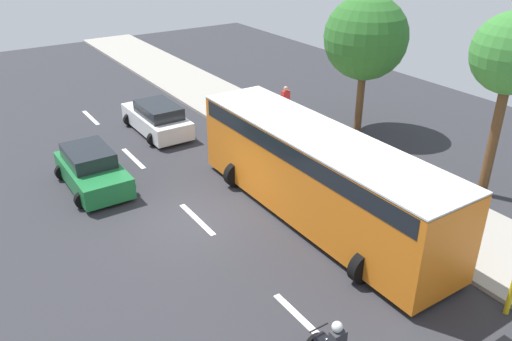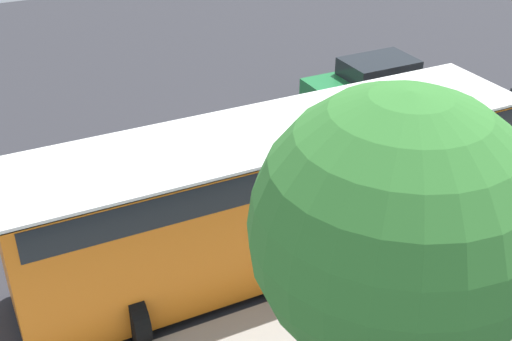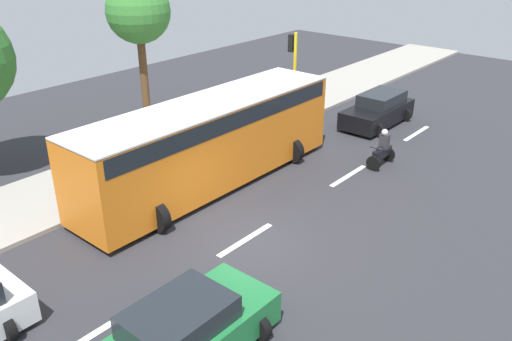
{
  "view_description": "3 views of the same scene",
  "coord_description": "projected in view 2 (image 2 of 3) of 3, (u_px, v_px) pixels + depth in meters",
  "views": [
    {
      "loc": [
        -6.77,
        -14.05,
        9.67
      ],
      "look_at": [
        2.26,
        -0.34,
        1.44
      ],
      "focal_mm": 36.31,
      "sensor_mm": 36.0,
      "label": 1
    },
    {
      "loc": [
        13.99,
        -7.84,
        9.03
      ],
      "look_at": [
        2.53,
        -2.11,
        1.64
      ],
      "focal_mm": 46.72,
      "sensor_mm": 36.0,
      "label": 2
    },
    {
      "loc": [
        -9.25,
        10.39,
        8.82
      ],
      "look_at": [
        1.19,
        -1.9,
        1.32
      ],
      "focal_mm": 37.3,
      "sensor_mm": 36.0,
      "label": 3
    }
  ],
  "objects": [
    {
      "name": "car_green",
      "position": [
        371.0,
        84.0,
        21.47
      ],
      "size": [
        2.3,
        4.07,
        1.52
      ],
      "color": "#1E7238",
      "rests_on": "ground"
    },
    {
      "name": "lane_stripe_south",
      "position": [
        452.0,
        121.0,
        20.71
      ],
      "size": [
        0.2,
        2.4,
        0.01
      ],
      "primitive_type": "cube",
      "color": "white",
      "rests_on": "ground"
    },
    {
      "name": "city_bus",
      "position": [
        277.0,
        184.0,
        13.88
      ],
      "size": [
        3.2,
        11.0,
        3.16
      ],
      "color": "orange",
      "rests_on": "ground"
    },
    {
      "name": "sidewalk",
      "position": [
        456.0,
        319.0,
        12.93
      ],
      "size": [
        4.0,
        60.0,
        0.15
      ],
      "primitive_type": "cube",
      "color": "#9E998E",
      "rests_on": "ground"
    },
    {
      "name": "lane_stripe_north",
      "position": [
        65.0,
        218.0,
        16.06
      ],
      "size": [
        0.2,
        2.4,
        0.01
      ],
      "primitive_type": "cube",
      "color": "white",
      "rests_on": "ground"
    },
    {
      "name": "street_tree_north",
      "position": [
        394.0,
        235.0,
        6.32
      ],
      "size": [
        2.8,
        2.8,
        6.82
      ],
      "color": "brown",
      "rests_on": "ground"
    },
    {
      "name": "lane_stripe_mid",
      "position": [
        283.0,
        164.0,
        18.39
      ],
      "size": [
        0.2,
        2.4,
        0.01
      ],
      "primitive_type": "cube",
      "color": "white",
      "rests_on": "ground"
    },
    {
      "name": "ground_plane",
      "position": [
        283.0,
        165.0,
        18.41
      ],
      "size": [
        40.0,
        60.0,
        0.1
      ],
      "primitive_type": "cube",
      "color": "#2D2D33"
    }
  ]
}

